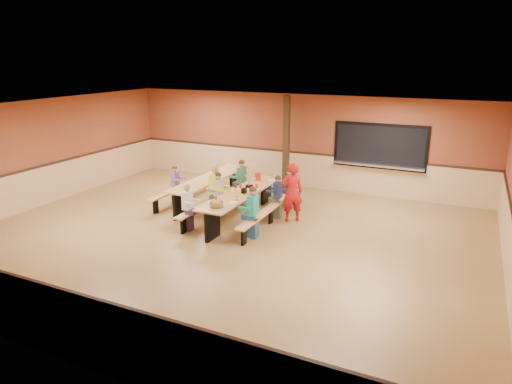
% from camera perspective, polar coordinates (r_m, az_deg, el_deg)
% --- Properties ---
extents(ground, '(12.00, 12.00, 0.00)m').
position_cam_1_polar(ground, '(10.99, -3.93, -5.65)').
color(ground, brown).
rests_on(ground, ground).
extents(room_envelope, '(12.04, 10.04, 3.02)m').
position_cam_1_polar(room_envelope, '(10.74, -4.00, -2.24)').
color(room_envelope, brown).
rests_on(room_envelope, ground).
extents(kitchen_pass_through, '(2.78, 0.28, 1.38)m').
position_cam_1_polar(kitchen_pass_through, '(14.26, 15.20, 5.30)').
color(kitchen_pass_through, black).
rests_on(kitchen_pass_through, ground).
extents(structural_post, '(0.18, 0.18, 3.00)m').
position_cam_1_polar(structural_post, '(14.48, 3.80, 6.05)').
color(structural_post, '#322010').
rests_on(structural_post, ground).
extents(cafeteria_table_main, '(1.91, 3.70, 0.74)m').
position_cam_1_polar(cafeteria_table_main, '(12.01, -1.73, -0.96)').
color(cafeteria_table_main, tan).
rests_on(cafeteria_table_main, ground).
extents(cafeteria_table_second, '(1.91, 3.70, 0.74)m').
position_cam_1_polar(cafeteria_table_second, '(13.48, -5.74, 0.94)').
color(cafeteria_table_second, tan).
rests_on(cafeteria_table_second, ground).
extents(seated_child_white_left, '(0.35, 0.29, 1.18)m').
position_cam_1_polar(seated_child_white_left, '(11.30, -8.54, -1.96)').
color(seated_child_white_left, white).
rests_on(seated_child_white_left, ground).
extents(seated_adult_yellow, '(0.44, 0.36, 1.35)m').
position_cam_1_polar(seated_adult_yellow, '(12.37, -5.09, 0.23)').
color(seated_adult_yellow, '#E3F82F').
rests_on(seated_adult_yellow, ground).
extents(seated_child_grey_left, '(0.32, 0.26, 1.11)m').
position_cam_1_polar(seated_child_grey_left, '(13.68, -1.87, 1.38)').
color(seated_child_grey_left, silver).
rests_on(seated_child_grey_left, ground).
extents(seated_child_teal_right, '(0.38, 0.31, 1.24)m').
position_cam_1_polar(seated_child_teal_right, '(10.73, -0.38, -2.61)').
color(seated_child_teal_right, teal).
rests_on(seated_child_teal_right, ground).
extents(seated_child_navy_right, '(0.34, 0.28, 1.15)m').
position_cam_1_polar(seated_child_navy_right, '(12.05, 2.73, -0.67)').
color(seated_child_navy_right, '#1A244D').
rests_on(seated_child_navy_right, ground).
extents(seated_child_char_right, '(0.33, 0.27, 1.13)m').
position_cam_1_polar(seated_child_char_right, '(12.83, 4.24, 0.36)').
color(seated_child_char_right, '#45474F').
rests_on(seated_child_char_right, ground).
extents(seated_child_purple_sec, '(0.33, 0.27, 1.12)m').
position_cam_1_polar(seated_child_purple_sec, '(13.44, -10.05, 0.87)').
color(seated_child_purple_sec, '#81568C').
rests_on(seated_child_purple_sec, ground).
extents(seated_child_green_sec, '(0.38, 0.31, 1.24)m').
position_cam_1_polar(seated_child_green_sec, '(13.42, -1.80, 1.37)').
color(seated_child_green_sec, '#377758').
rests_on(seated_child_green_sec, ground).
extents(seated_child_tan_sec, '(0.35, 0.29, 1.18)m').
position_cam_1_polar(seated_child_tan_sec, '(12.29, -4.69, -0.29)').
color(seated_child_tan_sec, beige).
rests_on(seated_child_tan_sec, ground).
extents(standing_woman, '(0.68, 0.64, 1.56)m').
position_cam_1_polar(standing_woman, '(11.81, 4.55, -0.03)').
color(standing_woman, red).
rests_on(standing_woman, ground).
extents(punch_pitcher, '(0.16, 0.16, 0.22)m').
position_cam_1_polar(punch_pitcher, '(13.00, 0.26, 1.92)').
color(punch_pitcher, red).
rests_on(punch_pitcher, cafeteria_table_main).
extents(chip_bowl, '(0.32, 0.32, 0.15)m').
position_cam_1_polar(chip_bowl, '(10.78, -4.97, -1.49)').
color(chip_bowl, orange).
rests_on(chip_bowl, cafeteria_table_main).
extents(napkin_dispenser, '(0.10, 0.14, 0.13)m').
position_cam_1_polar(napkin_dispenser, '(11.82, -1.50, 0.16)').
color(napkin_dispenser, black).
rests_on(napkin_dispenser, cafeteria_table_main).
extents(condiment_mustard, '(0.06, 0.06, 0.17)m').
position_cam_1_polar(condiment_mustard, '(11.66, -2.54, 0.01)').
color(condiment_mustard, yellow).
rests_on(condiment_mustard, cafeteria_table_main).
extents(condiment_ketchup, '(0.06, 0.06, 0.17)m').
position_cam_1_polar(condiment_ketchup, '(12.02, -2.54, 0.53)').
color(condiment_ketchup, '#B2140F').
rests_on(condiment_ketchup, cafeteria_table_main).
extents(table_paddle, '(0.16, 0.16, 0.56)m').
position_cam_1_polar(table_paddle, '(12.33, -0.84, 1.22)').
color(table_paddle, black).
rests_on(table_paddle, cafeteria_table_main).
extents(place_settings, '(0.65, 3.30, 0.11)m').
position_cam_1_polar(place_settings, '(11.93, -1.74, 0.27)').
color(place_settings, beige).
rests_on(place_settings, cafeteria_table_main).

